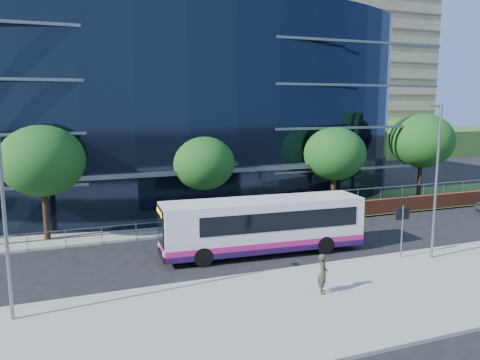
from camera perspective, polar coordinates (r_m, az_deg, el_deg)
name	(u,v)px	position (r m, az deg, el deg)	size (l,w,h in m)	color
ground	(310,261)	(25.25, 8.59, -9.72)	(200.00, 200.00, 0.00)	black
pavement_near	(369,295)	(21.31, 15.42, -13.38)	(80.00, 8.00, 0.15)	gray
kerb	(320,265)	(24.41, 9.77, -10.23)	(80.00, 0.25, 0.16)	gray
yellow_line_outer	(318,266)	(24.59, 9.52, -10.25)	(80.00, 0.08, 0.01)	gold
yellow_line_inner	(317,265)	(24.72, 9.34, -10.15)	(80.00, 0.08, 0.01)	gold
far_forecourt	(157,222)	(33.26, -10.14, -5.05)	(50.00, 8.00, 0.10)	gray
grass_verge	(479,193)	(48.60, 27.15, -1.42)	(36.00, 8.00, 0.12)	#2D511E
glass_office	(155,106)	(42.31, -10.33, 8.83)	(44.00, 23.10, 16.00)	black
guard_railings	(136,228)	(28.92, -12.57, -5.70)	(24.00, 0.05, 1.10)	slate
apartment_block	(310,89)	(89.51, 8.54, 10.96)	(60.00, 42.00, 30.00)	#2D511E
street_sign	(402,221)	(25.92, 19.18, -4.70)	(0.85, 0.09, 2.80)	slate
tree_far_a	(43,161)	(29.91, -22.94, 2.16)	(4.95, 4.95, 6.98)	black
tree_far_b	(203,163)	(31.75, -4.51, 2.04)	(4.29, 4.29, 6.05)	black
tree_far_c	(335,154)	(35.42, 11.45, 3.15)	(4.62, 4.62, 6.51)	black
tree_far_d	(422,141)	(41.62, 21.28, 4.48)	(5.28, 5.28, 7.44)	black
tree_dist_e	(319,129)	(70.64, 9.64, 6.11)	(4.62, 4.62, 6.51)	black
tree_dist_f	(398,129)	(81.52, 18.69, 5.92)	(4.29, 4.29, 6.05)	black
streetlight_west	(4,208)	(19.01, -26.84, -3.02)	(0.15, 0.77, 8.00)	slate
streetlight_east	(436,177)	(26.06, 22.80, 0.31)	(0.15, 0.77, 8.00)	slate
city_bus	(264,225)	(25.81, 3.00, -5.49)	(11.32, 3.25, 3.03)	silver
pedestrian_b	(323,273)	(20.63, 10.06, -11.15)	(0.63, 0.41, 1.73)	#302E21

